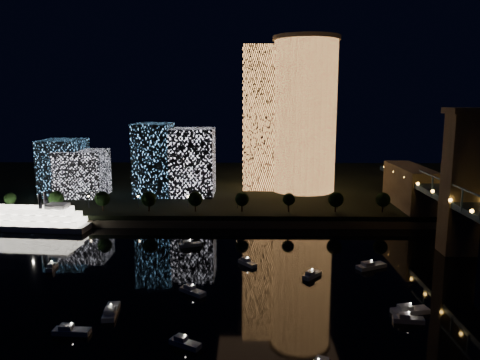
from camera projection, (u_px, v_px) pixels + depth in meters
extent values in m
plane|color=black|center=(278.00, 318.00, 114.57)|extent=(520.00, 520.00, 0.00)
cube|color=black|center=(261.00, 186.00, 271.66)|extent=(420.00, 160.00, 5.00)
cube|color=#6B5E4C|center=(266.00, 223.00, 195.04)|extent=(420.00, 6.00, 3.00)
cylinder|color=#ED964B|center=(305.00, 117.00, 240.14)|extent=(32.00, 32.00, 76.47)
cylinder|color=#6B5E4C|center=(307.00, 38.00, 233.31)|extent=(34.00, 34.00, 2.00)
cube|color=#ED964B|center=(265.00, 118.00, 249.31)|extent=(23.45, 23.45, 74.60)
cube|color=white|center=(187.00, 162.00, 234.05)|extent=(26.99, 22.84, 33.22)
cube|color=#5DB0FF|center=(154.00, 159.00, 233.64)|extent=(17.88, 23.24, 35.75)
cube|color=white|center=(83.00, 173.00, 231.67)|extent=(22.62, 20.56, 22.62)
cube|color=#5DB0FF|center=(64.00, 167.00, 234.40)|extent=(19.75, 21.72, 27.65)
cube|color=#6B5E4C|center=(461.00, 185.00, 158.59)|extent=(11.00, 9.00, 48.00)
cube|color=#6B5E4C|center=(468.00, 111.00, 154.23)|extent=(13.00, 11.00, 2.00)
cube|color=#6B5E4C|center=(409.00, 192.00, 210.00)|extent=(12.00, 40.00, 23.00)
cube|color=navy|center=(465.00, 201.00, 145.32)|extent=(0.50, 0.50, 7.00)
cube|color=navy|center=(434.00, 187.00, 168.95)|extent=(0.50, 0.50, 7.00)
sphere|color=#FFA838|center=(450.00, 200.00, 154.49)|extent=(1.20, 1.20, 1.20)
sphere|color=#FFA838|center=(405.00, 177.00, 198.79)|extent=(1.20, 1.20, 1.20)
cube|color=silver|center=(30.00, 226.00, 191.78)|extent=(49.86, 15.59, 2.45)
cube|color=white|center=(30.00, 221.00, 191.38)|extent=(45.70, 14.20, 2.25)
cube|color=white|center=(30.00, 215.00, 190.98)|extent=(41.53, 12.82, 2.25)
cube|color=white|center=(29.00, 210.00, 190.59)|extent=(35.34, 11.25, 2.25)
cube|color=silver|center=(57.00, 206.00, 188.98)|extent=(8.69, 6.84, 1.84)
cylinder|color=black|center=(40.00, 201.00, 187.22)|extent=(1.43, 1.43, 6.13)
cylinder|color=black|center=(45.00, 199.00, 191.23)|extent=(1.43, 1.43, 6.13)
sphere|color=white|center=(319.00, 359.00, 91.82)|extent=(0.36, 0.36, 0.36)
cube|color=silver|center=(410.00, 311.00, 117.03)|extent=(9.87, 4.91, 1.20)
cube|color=silver|center=(405.00, 307.00, 116.57)|extent=(3.75, 3.09, 1.00)
sphere|color=white|center=(411.00, 303.00, 116.68)|extent=(0.36, 0.36, 0.36)
cube|color=silver|center=(52.00, 267.00, 147.18)|extent=(2.39, 6.30, 1.20)
cube|color=silver|center=(51.00, 265.00, 146.07)|extent=(1.75, 2.27, 1.00)
sphere|color=white|center=(52.00, 261.00, 146.83)|extent=(0.36, 0.36, 0.36)
cube|color=silver|center=(72.00, 331.00, 106.72)|extent=(8.54, 3.14, 1.20)
cube|color=silver|center=(66.00, 327.00, 106.62)|extent=(3.06, 2.34, 1.00)
sphere|color=white|center=(71.00, 323.00, 106.37)|extent=(0.36, 0.36, 0.36)
cube|color=silver|center=(185.00, 344.00, 101.42)|extent=(7.47, 5.48, 1.20)
cube|color=silver|center=(181.00, 338.00, 101.75)|extent=(3.13, 2.86, 1.00)
sphere|color=white|center=(185.00, 335.00, 101.07)|extent=(0.36, 0.36, 0.36)
cube|color=silver|center=(248.00, 263.00, 150.63)|extent=(6.29, 7.05, 1.20)
cube|color=silver|center=(245.00, 259.00, 151.27)|extent=(3.03, 3.13, 1.00)
sphere|color=white|center=(248.00, 257.00, 150.28)|extent=(0.36, 0.36, 0.36)
cube|color=silver|center=(193.00, 291.00, 128.72)|extent=(7.84, 7.12, 1.20)
cube|color=silver|center=(190.00, 287.00, 129.30)|extent=(3.51, 3.41, 1.00)
sphere|color=white|center=(193.00, 285.00, 128.37)|extent=(0.36, 0.36, 0.36)
cube|color=silver|center=(408.00, 320.00, 112.31)|extent=(7.47, 3.16, 1.20)
cube|color=silver|center=(404.00, 315.00, 112.26)|extent=(2.74, 2.17, 1.00)
sphere|color=white|center=(409.00, 312.00, 111.96)|extent=(0.36, 0.36, 0.36)
cube|color=silver|center=(190.00, 245.00, 169.45)|extent=(8.30, 5.48, 1.20)
cube|color=silver|center=(187.00, 242.00, 168.81)|extent=(3.37, 3.00, 1.00)
sphere|color=white|center=(190.00, 240.00, 169.10)|extent=(0.36, 0.36, 0.36)
cube|color=silver|center=(312.00, 275.00, 140.40)|extent=(6.46, 6.99, 1.20)
cube|color=silver|center=(310.00, 273.00, 139.41)|extent=(3.07, 3.14, 1.00)
sphere|color=white|center=(312.00, 269.00, 140.05)|extent=(0.36, 0.36, 0.36)
cube|color=silver|center=(371.00, 266.00, 147.95)|extent=(10.30, 7.13, 1.20)
cube|color=silver|center=(368.00, 264.00, 147.15)|extent=(4.24, 3.82, 1.00)
sphere|color=white|center=(372.00, 260.00, 147.60)|extent=(0.36, 0.36, 0.36)
cube|color=silver|center=(111.00, 312.00, 116.58)|extent=(4.10, 9.92, 1.20)
cube|color=silver|center=(110.00, 310.00, 114.97)|extent=(2.85, 3.62, 1.00)
sphere|color=white|center=(111.00, 304.00, 116.24)|extent=(0.36, 0.36, 0.36)
cylinder|color=black|center=(11.00, 206.00, 201.72)|extent=(0.70, 0.70, 4.00)
sphere|color=black|center=(10.00, 198.00, 201.11)|extent=(5.14, 5.14, 5.14)
cylinder|color=black|center=(57.00, 206.00, 201.41)|extent=(0.70, 0.70, 4.00)
sphere|color=black|center=(56.00, 198.00, 200.80)|extent=(6.40, 6.40, 6.40)
cylinder|color=black|center=(103.00, 207.00, 201.09)|extent=(0.70, 0.70, 4.00)
sphere|color=black|center=(102.00, 199.00, 200.48)|extent=(6.41, 6.41, 6.41)
cylinder|color=black|center=(149.00, 207.00, 200.78)|extent=(0.70, 0.70, 4.00)
sphere|color=black|center=(149.00, 199.00, 200.17)|extent=(6.58, 6.58, 6.58)
cylinder|color=black|center=(195.00, 207.00, 200.46)|extent=(0.70, 0.70, 4.00)
sphere|color=black|center=(195.00, 199.00, 199.85)|extent=(6.28, 6.28, 6.28)
cylinder|color=black|center=(242.00, 207.00, 200.15)|extent=(0.70, 0.70, 4.00)
sphere|color=black|center=(242.00, 199.00, 199.54)|extent=(6.05, 6.05, 6.05)
cylinder|color=black|center=(289.00, 207.00, 199.83)|extent=(0.70, 0.70, 4.00)
sphere|color=black|center=(289.00, 199.00, 199.22)|extent=(5.38, 5.38, 5.38)
cylinder|color=black|center=(336.00, 207.00, 199.52)|extent=(0.70, 0.70, 4.00)
sphere|color=black|center=(336.00, 199.00, 198.91)|extent=(6.60, 6.60, 6.60)
cylinder|color=black|center=(383.00, 208.00, 199.20)|extent=(0.70, 0.70, 4.00)
sphere|color=black|center=(383.00, 200.00, 198.59)|extent=(6.15, 6.15, 6.15)
cylinder|color=black|center=(40.00, 202.00, 207.39)|extent=(0.24, 0.24, 5.00)
sphere|color=#FFCC7F|center=(39.00, 196.00, 206.90)|extent=(0.70, 0.70, 0.70)
cylinder|color=black|center=(89.00, 202.00, 207.04)|extent=(0.24, 0.24, 5.00)
sphere|color=#FFCC7F|center=(89.00, 196.00, 206.55)|extent=(0.70, 0.70, 0.70)
cylinder|color=black|center=(138.00, 202.00, 206.69)|extent=(0.24, 0.24, 5.00)
sphere|color=#FFCC7F|center=(138.00, 196.00, 206.21)|extent=(0.70, 0.70, 0.70)
cylinder|color=black|center=(188.00, 203.00, 206.35)|extent=(0.24, 0.24, 5.00)
sphere|color=#FFCC7F|center=(188.00, 196.00, 205.86)|extent=(0.70, 0.70, 0.70)
cylinder|color=black|center=(238.00, 203.00, 206.00)|extent=(0.24, 0.24, 5.00)
sphere|color=#FFCC7F|center=(238.00, 197.00, 205.51)|extent=(0.70, 0.70, 0.70)
cylinder|color=black|center=(288.00, 203.00, 205.65)|extent=(0.24, 0.24, 5.00)
sphere|color=#FFCC7F|center=(288.00, 197.00, 205.17)|extent=(0.70, 0.70, 0.70)
cylinder|color=black|center=(338.00, 203.00, 205.31)|extent=(0.24, 0.24, 5.00)
sphere|color=#FFCC7F|center=(338.00, 197.00, 204.82)|extent=(0.70, 0.70, 0.70)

